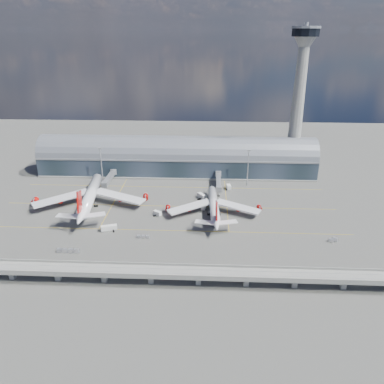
{
  "coord_description": "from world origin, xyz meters",
  "views": [
    {
      "loc": [
        23.37,
        -184.21,
        98.54
      ],
      "look_at": [
        14.31,
        10.0,
        14.0
      ],
      "focal_mm": 35.0,
      "sensor_mm": 36.0,
      "label": 1
    }
  ],
  "objects_px": {
    "floodlight_mast_left": "(101,165)",
    "service_truck_1": "(157,213)",
    "airliner_right": "(214,206)",
    "service_truck_5": "(202,196)",
    "cargo_train_1": "(143,237)",
    "cargo_train_2": "(333,240)",
    "airliner_left": "(90,196)",
    "service_truck_4": "(229,187)",
    "cargo_train_0": "(68,251)",
    "service_truck_2": "(109,228)",
    "control_tower": "(298,103)",
    "floodlight_mast_right": "(248,167)",
    "service_truck_3": "(204,206)"
  },
  "relations": [
    {
      "from": "airliner_left",
      "to": "cargo_train_2",
      "type": "distance_m",
      "value": 139.6
    },
    {
      "from": "airliner_left",
      "to": "cargo_train_0",
      "type": "distance_m",
      "value": 52.36
    },
    {
      "from": "floodlight_mast_left",
      "to": "service_truck_1",
      "type": "height_order",
      "value": "floodlight_mast_left"
    },
    {
      "from": "airliner_left",
      "to": "airliner_right",
      "type": "bearing_deg",
      "value": -12.71
    },
    {
      "from": "floodlight_mast_left",
      "to": "airliner_right",
      "type": "height_order",
      "value": "floodlight_mast_left"
    },
    {
      "from": "airliner_left",
      "to": "cargo_train_0",
      "type": "relative_size",
      "value": 6.63
    },
    {
      "from": "airliner_right",
      "to": "control_tower",
      "type": "bearing_deg",
      "value": 48.26
    },
    {
      "from": "airliner_right",
      "to": "service_truck_5",
      "type": "height_order",
      "value": "airliner_right"
    },
    {
      "from": "cargo_train_1",
      "to": "cargo_train_2",
      "type": "xyz_separation_m",
      "value": [
        96.65,
        1.1,
        0.16
      ]
    },
    {
      "from": "floodlight_mast_left",
      "to": "service_truck_5",
      "type": "height_order",
      "value": "floodlight_mast_left"
    },
    {
      "from": "floodlight_mast_right",
      "to": "service_truck_4",
      "type": "xyz_separation_m",
      "value": [
        -12.72,
        -6.96,
        -12.1
      ]
    },
    {
      "from": "service_truck_1",
      "to": "cargo_train_0",
      "type": "xyz_separation_m",
      "value": [
        -37.9,
        -40.95,
        -0.43
      ]
    },
    {
      "from": "floodlight_mast_left",
      "to": "service_truck_4",
      "type": "bearing_deg",
      "value": -4.56
    },
    {
      "from": "airliner_left",
      "to": "service_truck_3",
      "type": "relative_size",
      "value": 11.31
    },
    {
      "from": "airliner_right",
      "to": "cargo_train_2",
      "type": "xyz_separation_m",
      "value": [
        60.24,
        -28.64,
        -3.92
      ]
    },
    {
      "from": "airliner_left",
      "to": "service_truck_5",
      "type": "relative_size",
      "value": 10.59
    },
    {
      "from": "floodlight_mast_right",
      "to": "service_truck_3",
      "type": "relative_size",
      "value": 3.96
    },
    {
      "from": "service_truck_1",
      "to": "service_truck_4",
      "type": "distance_m",
      "value": 59.13
    },
    {
      "from": "service_truck_4",
      "to": "cargo_train_2",
      "type": "height_order",
      "value": "service_truck_4"
    },
    {
      "from": "airliner_right",
      "to": "service_truck_4",
      "type": "bearing_deg",
      "value": 71.48
    },
    {
      "from": "airliner_left",
      "to": "service_truck_1",
      "type": "relative_size",
      "value": 14.24
    },
    {
      "from": "service_truck_3",
      "to": "cargo_train_2",
      "type": "bearing_deg",
      "value": -22.21
    },
    {
      "from": "floodlight_mast_left",
      "to": "service_truck_1",
      "type": "bearing_deg",
      "value": -47.03
    },
    {
      "from": "airliner_left",
      "to": "airliner_right",
      "type": "xyz_separation_m",
      "value": [
        74.61,
        -7.04,
        -1.54
      ]
    },
    {
      "from": "control_tower",
      "to": "floodlight_mast_left",
      "type": "distance_m",
      "value": 143.01
    },
    {
      "from": "service_truck_2",
      "to": "cargo_train_2",
      "type": "bearing_deg",
      "value": -110.96
    },
    {
      "from": "control_tower",
      "to": "cargo_train_0",
      "type": "bearing_deg",
      "value": -137.76
    },
    {
      "from": "control_tower",
      "to": "cargo_train_1",
      "type": "height_order",
      "value": "control_tower"
    },
    {
      "from": "airliner_right",
      "to": "service_truck_2",
      "type": "bearing_deg",
      "value": -160.67
    },
    {
      "from": "service_truck_3",
      "to": "service_truck_5",
      "type": "height_order",
      "value": "service_truck_5"
    },
    {
      "from": "service_truck_2",
      "to": "service_truck_4",
      "type": "relative_size",
      "value": 1.57
    },
    {
      "from": "service_truck_2",
      "to": "service_truck_3",
      "type": "xyz_separation_m",
      "value": [
        49.97,
        28.8,
        -0.03
      ]
    },
    {
      "from": "floodlight_mast_right",
      "to": "service_truck_4",
      "type": "height_order",
      "value": "floodlight_mast_right"
    },
    {
      "from": "service_truck_2",
      "to": "cargo_train_2",
      "type": "height_order",
      "value": "service_truck_2"
    },
    {
      "from": "floodlight_mast_right",
      "to": "cargo_train_2",
      "type": "xyz_separation_m",
      "value": [
        37.12,
        -72.43,
        -12.7
      ]
    },
    {
      "from": "floodlight_mast_right",
      "to": "cargo_train_1",
      "type": "bearing_deg",
      "value": -129.0
    },
    {
      "from": "service_truck_4",
      "to": "cargo_train_0",
      "type": "bearing_deg",
      "value": -142.6
    },
    {
      "from": "airliner_right",
      "to": "service_truck_5",
      "type": "distance_m",
      "value": 22.37
    },
    {
      "from": "floodlight_mast_right",
      "to": "cargo_train_2",
      "type": "height_order",
      "value": "floodlight_mast_right"
    },
    {
      "from": "airliner_right",
      "to": "service_truck_5",
      "type": "bearing_deg",
      "value": 107.0
    },
    {
      "from": "floodlight_mast_right",
      "to": "service_truck_1",
      "type": "bearing_deg",
      "value": -139.36
    },
    {
      "from": "control_tower",
      "to": "cargo_train_0",
      "type": "distance_m",
      "value": 180.78
    },
    {
      "from": "airliner_left",
      "to": "cargo_train_2",
      "type": "xyz_separation_m",
      "value": [
        134.85,
        -35.68,
        -5.46
      ]
    },
    {
      "from": "cargo_train_1",
      "to": "airliner_left",
      "type": "bearing_deg",
      "value": 44.2
    },
    {
      "from": "cargo_train_0",
      "to": "cargo_train_1",
      "type": "bearing_deg",
      "value": -67.31
    },
    {
      "from": "service_truck_5",
      "to": "cargo_train_2",
      "type": "relative_size",
      "value": 1.28
    },
    {
      "from": "control_tower",
      "to": "service_truck_4",
      "type": "distance_m",
      "value": 77.52
    },
    {
      "from": "cargo_train_0",
      "to": "service_truck_2",
      "type": "bearing_deg",
      "value": -34.43
    },
    {
      "from": "airliner_left",
      "to": "service_truck_4",
      "type": "height_order",
      "value": "airliner_left"
    },
    {
      "from": "service_truck_5",
      "to": "service_truck_3",
      "type": "bearing_deg",
      "value": -119.55
    }
  ]
}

